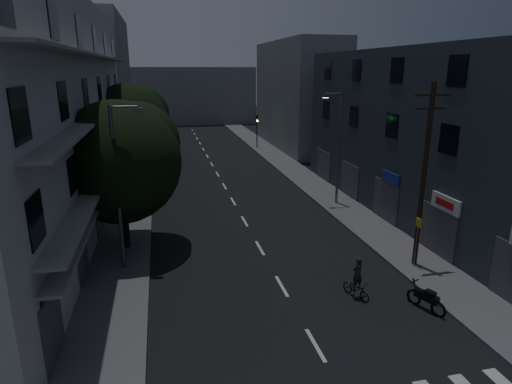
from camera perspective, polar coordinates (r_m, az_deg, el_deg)
name	(u,v)px	position (r m, az deg, el deg)	size (l,w,h in m)	color
ground	(224,185)	(37.27, -4.34, 0.97)	(160.00, 160.00, 0.00)	black
sidewalk_left	(134,189)	(36.99, -15.91, 0.40)	(3.00, 90.00, 0.15)	#565659
sidewalk_right	(306,179)	(38.98, 6.63, 1.70)	(3.00, 90.00, 0.15)	#565659
lane_markings	(215,169)	(43.28, -5.55, 3.09)	(0.15, 60.50, 0.01)	beige
building_left	(44,115)	(29.59, -26.42, 9.22)	(7.00, 36.00, 14.00)	#B5B5B0
building_right	(429,136)	(30.23, 22.06, 6.95)	(6.19, 28.00, 11.00)	#2A303A
building_far_left	(102,83)	(59.07, -19.88, 13.53)	(6.00, 20.00, 16.00)	slate
building_far_right	(297,95)	(55.41, 5.52, 12.72)	(6.00, 20.00, 13.00)	slate
building_far_end	(187,96)	(80.93, -9.17, 12.57)	(24.00, 8.00, 10.00)	slate
tree_near	(120,157)	(23.74, -17.65, 4.43)	(6.54, 6.54, 8.07)	black
tree_mid	(129,122)	(37.61, -16.57, 8.92)	(6.86, 6.86, 8.44)	black
tree_far	(139,119)	(46.94, -15.36, 9.34)	(5.78, 5.78, 7.15)	black
traffic_signal_far_right	(257,124)	(53.57, 0.14, 9.02)	(0.28, 0.37, 4.10)	black
traffic_signal_far_left	(147,128)	(51.80, -14.39, 8.28)	(0.28, 0.37, 4.10)	black
street_lamp_left_near	(119,181)	(21.17, -17.79, 1.39)	(1.51, 0.25, 8.00)	#525459
street_lamp_right	(338,143)	(31.24, 10.85, 6.43)	(1.51, 0.25, 8.00)	#5C5E64
street_lamp_left_far	(139,128)	(39.82, -15.36, 8.18)	(1.51, 0.25, 8.00)	#57585E
utility_pole	(424,174)	(22.01, 21.50, 2.30)	(1.80, 0.24, 9.00)	black
bus_stop_sign	(417,233)	(22.62, 20.71, -5.17)	(0.06, 0.35, 2.52)	#595B60
motorcycle	(426,299)	(19.63, 21.74, -13.15)	(0.87, 1.80, 1.21)	black
cyclist	(357,284)	(19.61, 13.26, -11.84)	(1.05, 1.60, 1.92)	black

